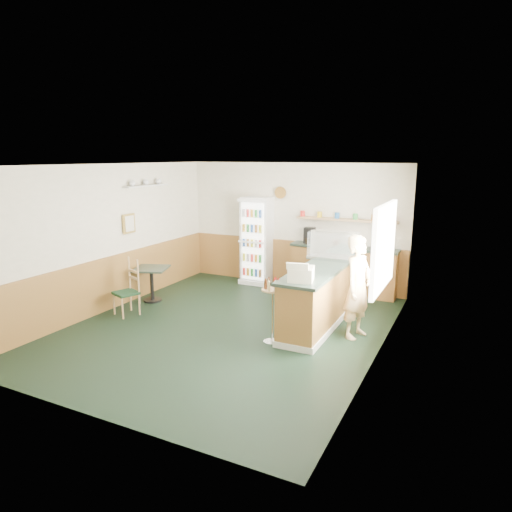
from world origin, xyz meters
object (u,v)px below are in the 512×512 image
Objects in this scene: display_case at (334,246)px; condiment_stand at (272,302)px; drinks_fridge at (256,241)px; cafe_chair at (129,285)px; cafe_table at (152,278)px; shopkeeper at (358,287)px; cash_register at (301,274)px.

display_case reaches higher than condiment_stand.
drinks_fridge reaches higher than display_case.
cafe_chair is (-3.30, -1.70, -0.72)m from display_case.
condiment_stand is 1.26× the size of cafe_table.
drinks_fridge is 1.18× the size of shopkeeper.
cafe_chair is at bearing -111.87° from drinks_fridge.
condiment_stand is at bearing -175.36° from cash_register.
display_case reaches higher than cafe_chair.
display_case is 0.87× the size of condiment_stand.
cash_register is (2.14, -2.84, 0.14)m from drinks_fridge.
cafe_table is at bearing 118.15° from cafe_chair.
cash_register is at bearing 149.93° from shopkeeper.
shopkeeper is 4.08m from cafe_chair.
shopkeeper is 2.06× the size of cafe_table.
shopkeeper is at bearing -0.36° from cafe_table.
cafe_table is (-1.26, -2.14, -0.49)m from drinks_fridge.
cafe_chair is (-4.00, -0.74, -0.28)m from shopkeeper.
shopkeeper is (0.70, -0.97, -0.43)m from display_case.
cash_register is at bearing -53.04° from drinks_fridge.
drinks_fridge is at bearing 150.71° from display_case.
shopkeeper reaches higher than cash_register.
display_case is 0.53× the size of shopkeeper.
drinks_fridge is 2.44× the size of cafe_table.
display_case is at bearing 76.85° from condiment_stand.
drinks_fridge is at bearing 68.54° from shopkeeper.
display_case is at bearing 15.45° from cafe_table.
drinks_fridge is 3.56m from cash_register.
drinks_fridge reaches higher than cafe_table.
cafe_table is (-4.10, 0.03, -0.34)m from shopkeeper.
drinks_fridge is 1.89× the size of cafe_chair.
cafe_chair is (-1.17, -2.90, -0.43)m from drinks_fridge.
shopkeeper is (0.70, 0.68, -0.29)m from cash_register.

